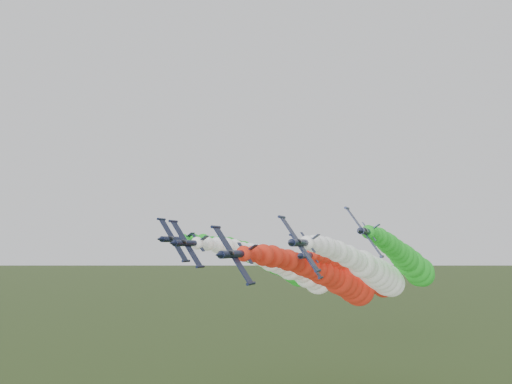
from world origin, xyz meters
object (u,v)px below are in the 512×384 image
at_px(jet_lead, 339,281).
at_px(jet_inner_left, 295,270).
at_px(jet_outer_left, 280,265).
at_px(jet_trail, 367,276).
at_px(jet_outer_right, 410,263).
at_px(jet_inner_right, 375,273).

xyz_separation_m(jet_lead, jet_inner_left, (-14.13, 10.75, 1.81)).
distance_m(jet_outer_left, jet_trail, 24.68).
bearing_deg(jet_outer_right, jet_inner_left, -171.75).
bearing_deg(jet_inner_right, jet_lead, -142.82).
bearing_deg(jet_inner_right, jet_inner_left, 167.28).
distance_m(jet_lead, jet_outer_left, 25.14).
distance_m(jet_lead, jet_inner_right, 9.79).
relative_size(jet_lead, jet_inner_right, 1.01).
distance_m(jet_inner_left, jet_inner_right, 22.36).
relative_size(jet_lead, jet_outer_right, 1.01).
height_order(jet_inner_left, jet_outer_left, jet_outer_left).
relative_size(jet_inner_right, jet_trail, 1.00).
bearing_deg(jet_inner_right, jet_outer_right, 50.46).
relative_size(jet_inner_left, jet_outer_left, 1.01).
xyz_separation_m(jet_outer_right, jet_trail, (-12.07, 8.45, -4.04)).
bearing_deg(jet_lead, jet_inner_right, 37.18).
height_order(jet_lead, jet_inner_right, jet_inner_right).
bearing_deg(jet_outer_right, jet_outer_left, 179.74).
bearing_deg(jet_lead, jet_trail, 82.25).
height_order(jet_outer_left, jet_outer_right, jet_outer_right).
height_order(jet_inner_right, jet_trail, jet_inner_right).
bearing_deg(jet_trail, jet_outer_left, -160.24).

